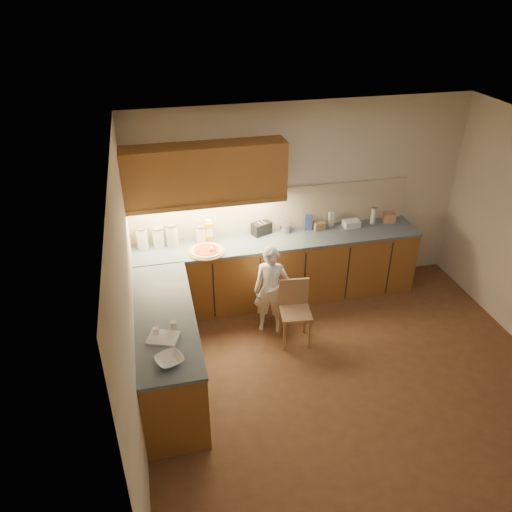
# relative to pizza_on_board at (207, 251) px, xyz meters

# --- Properties ---
(room) EXTENTS (4.54, 4.50, 2.62)m
(room) POSITION_rel_pizza_on_board_xyz_m (1.34, -1.56, 0.74)
(room) COLOR #53311C
(room) RESTS_ON ground
(l_counter) EXTENTS (3.77, 2.62, 0.92)m
(l_counter) POSITION_rel_pizza_on_board_xyz_m (0.42, -0.31, -0.48)
(l_counter) COLOR #935D2A
(l_counter) RESTS_ON ground
(backsplash) EXTENTS (3.75, 0.02, 0.58)m
(backsplash) POSITION_rel_pizza_on_board_xyz_m (0.97, 0.43, 0.27)
(backsplash) COLOR beige
(backsplash) RESTS_ON l_counter
(upper_cabinets) EXTENTS (1.95, 0.36, 0.73)m
(upper_cabinets) POSITION_rel_pizza_on_board_xyz_m (0.07, 0.27, 0.91)
(upper_cabinets) COLOR #935D2A
(upper_cabinets) RESTS_ON ground
(pizza_on_board) EXTENTS (0.45, 0.45, 0.18)m
(pizza_on_board) POSITION_rel_pizza_on_board_xyz_m (0.00, 0.00, 0.00)
(pizza_on_board) COLOR tan
(pizza_on_board) RESTS_ON l_counter
(child) EXTENTS (0.49, 0.40, 1.16)m
(child) POSITION_rel_pizza_on_board_xyz_m (0.70, -0.50, -0.36)
(child) COLOR white
(child) RESTS_ON ground
(wooden_chair) EXTENTS (0.40, 0.40, 0.80)m
(wooden_chair) POSITION_rel_pizza_on_board_xyz_m (0.93, -0.74, -0.48)
(wooden_chair) COLOR #A88159
(wooden_chair) RESTS_ON ground
(mixing_bowl) EXTENTS (0.31, 0.31, 0.06)m
(mixing_bowl) POSITION_rel_pizza_on_board_xyz_m (-0.61, -1.89, 0.01)
(mixing_bowl) COLOR white
(mixing_bowl) RESTS_ON l_counter
(canister_a) EXTENTS (0.15, 0.15, 0.29)m
(canister_a) POSITION_rel_pizza_on_board_xyz_m (-0.76, 0.28, 0.13)
(canister_a) COLOR silver
(canister_a) RESTS_ON l_counter
(canister_b) EXTENTS (0.16, 0.16, 0.27)m
(canister_b) POSITION_rel_pizza_on_board_xyz_m (-0.56, 0.29, 0.12)
(canister_b) COLOR silver
(canister_b) RESTS_ON l_counter
(canister_c) EXTENTS (0.16, 0.16, 0.31)m
(canister_c) POSITION_rel_pizza_on_board_xyz_m (-0.39, 0.28, 0.13)
(canister_c) COLOR beige
(canister_c) RESTS_ON l_counter
(canister_d) EXTENTS (0.14, 0.14, 0.23)m
(canister_d) POSITION_rel_pizza_on_board_xyz_m (-0.02, 0.30, 0.10)
(canister_d) COLOR white
(canister_d) RESTS_ON l_counter
(oil_jug) EXTENTS (0.12, 0.10, 0.30)m
(oil_jug) POSITION_rel_pizza_on_board_xyz_m (0.08, 0.29, 0.12)
(oil_jug) COLOR gold
(oil_jug) RESTS_ON l_counter
(toaster) EXTENTS (0.29, 0.23, 0.17)m
(toaster) POSITION_rel_pizza_on_board_xyz_m (0.77, 0.33, 0.06)
(toaster) COLOR black
(toaster) RESTS_ON l_counter
(steel_pot) EXTENTS (0.15, 0.15, 0.12)m
(steel_pot) POSITION_rel_pizza_on_board_xyz_m (1.09, 0.31, 0.04)
(steel_pot) COLOR #ADADB2
(steel_pot) RESTS_ON l_counter
(blue_box) EXTENTS (0.11, 0.09, 0.20)m
(blue_box) POSITION_rel_pizza_on_board_xyz_m (1.41, 0.31, 0.08)
(blue_box) COLOR #304291
(blue_box) RESTS_ON l_counter
(card_box_a) EXTENTS (0.16, 0.12, 0.11)m
(card_box_a) POSITION_rel_pizza_on_board_xyz_m (1.56, 0.27, 0.03)
(card_box_a) COLOR #997D52
(card_box_a) RESTS_ON l_counter
(white_bottle) EXTENTS (0.07, 0.07, 0.19)m
(white_bottle) POSITION_rel_pizza_on_board_xyz_m (1.75, 0.36, 0.08)
(white_bottle) COLOR silver
(white_bottle) RESTS_ON l_counter
(flat_pack) EXTENTS (0.22, 0.16, 0.09)m
(flat_pack) POSITION_rel_pizza_on_board_xyz_m (2.01, 0.26, 0.02)
(flat_pack) COLOR white
(flat_pack) RESTS_ON l_counter
(tall_jar) EXTENTS (0.08, 0.08, 0.24)m
(tall_jar) POSITION_rel_pizza_on_board_xyz_m (2.33, 0.28, 0.10)
(tall_jar) COLOR silver
(tall_jar) RESTS_ON l_counter
(card_box_b) EXTENTS (0.19, 0.16, 0.13)m
(card_box_b) POSITION_rel_pizza_on_board_xyz_m (2.57, 0.28, 0.04)
(card_box_b) COLOR tan
(card_box_b) RESTS_ON l_counter
(dough_cloth) EXTENTS (0.34, 0.31, 0.02)m
(dough_cloth) POSITION_rel_pizza_on_board_xyz_m (-0.64, -1.54, -0.01)
(dough_cloth) COLOR silver
(dough_cloth) RESTS_ON l_counter
(spice_jar_a) EXTENTS (0.08, 0.08, 0.08)m
(spice_jar_a) POSITION_rel_pizza_on_board_xyz_m (-0.70, -1.48, 0.02)
(spice_jar_a) COLOR white
(spice_jar_a) RESTS_ON l_counter
(spice_jar_b) EXTENTS (0.06, 0.06, 0.08)m
(spice_jar_b) POSITION_rel_pizza_on_board_xyz_m (-0.53, -1.41, 0.02)
(spice_jar_b) COLOR silver
(spice_jar_b) RESTS_ON l_counter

